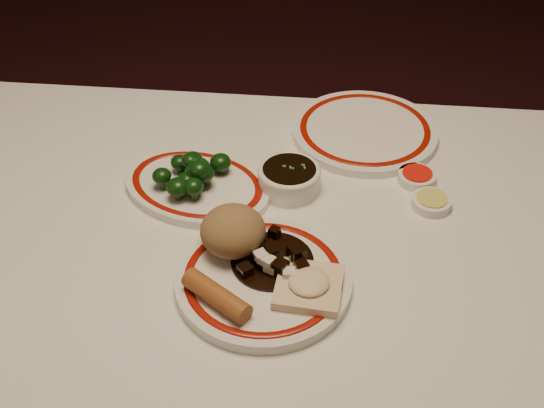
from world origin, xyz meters
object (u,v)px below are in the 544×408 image
Objects in this scene: dining_table at (265,295)px; soy_bowl at (289,179)px; rice_mound at (233,231)px; broccoli_pile at (194,172)px; spring_roll at (217,296)px; main_plate at (263,280)px; fried_wonton at (309,285)px; stirfry_heap at (274,259)px; broccoli_plate at (197,186)px.

dining_table is 0.20m from soy_bowl.
rice_mound reaches higher than broccoli_pile.
dining_table is 11.26× the size of spring_roll.
fried_wonton reaches higher than main_plate.
broccoli_pile is (-0.13, 0.20, 0.03)m from main_plate.
broccoli_pile is 0.16m from soy_bowl.
fried_wonton is at bearing -17.86° from main_plate.
stirfry_heap is (0.01, 0.02, 0.02)m from main_plate.
main_plate is 0.07m from fried_wonton.
rice_mound is 0.07m from stirfry_heap.
broccoli_pile is at bearing 124.12° from main_plate.
spring_roll is 0.11m from stirfry_heap.
fried_wonton is (0.11, -0.07, -0.02)m from rice_mound.
rice_mound is 0.99× the size of fried_wonton.
rice_mound reaches higher than broccoli_plate.
dining_table is 3.98× the size of broccoli_plate.
dining_table is 9.91× the size of broccoli_pile.
broccoli_pile reaches higher than stirfry_heap.
broccoli_plate is (-0.13, 0.14, 0.10)m from dining_table.
rice_mound is 0.93× the size of soy_bowl.
spring_roll is at bearing -130.60° from stirfry_heap.
main_plate is 2.49× the size of soy_bowl.
dining_table is 0.13m from stirfry_heap.
spring_roll reaches higher than fried_wonton.
stirfry_heap is at bearing 139.05° from fried_wonton.
fried_wonton is 0.30m from broccoli_pile.
main_plate is 0.08m from rice_mound.
spring_roll reaches higher than broccoli_plate.
rice_mound is at bearing 147.54° from fried_wonton.
stirfry_heap is 0.40× the size of broccoli_plate.
rice_mound is 0.11m from spring_roll.
stirfry_heap reaches higher than main_plate.
spring_roll is 0.27m from broccoli_plate.
soy_bowl is at bearing 88.35° from stirfry_heap.
spring_roll is (-0.05, -0.12, 0.12)m from dining_table.
dining_table is at bearing -46.55° from broccoli_pile.
main_plate reaches higher than broccoli_plate.
soy_bowl is at bearing 8.24° from broccoli_pile.
broccoli_plate is 0.15m from soy_bowl.
rice_mound reaches higher than soy_bowl.
spring_roll is 1.10× the size of fried_wonton.
dining_table is 0.23m from broccoli_pile.
spring_roll is (-0.01, -0.11, -0.02)m from rice_mound.
stirfry_heap is at bearing -91.65° from soy_bowl.
soy_bowl is at bearing 85.31° from main_plate.
broccoli_pile is at bearing 130.17° from stirfry_heap.
main_plate is 2.39× the size of spring_roll.
spring_roll is 0.35× the size of broccoli_plate.
stirfry_heap is at bearing -5.43° from spring_roll.
fried_wonton is at bearing -49.85° from dining_table.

